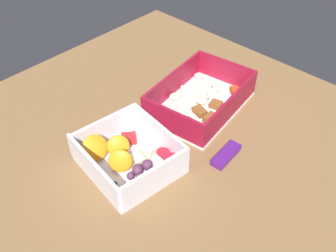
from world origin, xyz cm
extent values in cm
cube|color=brown|center=(0.00, 0.00, 1.00)|extent=(80.00, 80.00, 2.00)
cube|color=white|center=(-12.65, -0.11, 2.30)|extent=(23.45, 17.46, 0.60)
cube|color=maroon|center=(-23.10, -1.50, 5.34)|extent=(2.54, 14.68, 5.48)
cube|color=maroon|center=(-2.20, 1.28, 5.34)|extent=(2.54, 14.68, 5.48)
cube|color=maroon|center=(-13.58, 6.89, 5.34)|extent=(20.39, 3.30, 5.48)
cube|color=maroon|center=(-11.72, -7.11, 5.34)|extent=(20.39, 3.30, 5.48)
ellipsoid|color=beige|center=(-7.05, -0.52, 3.34)|extent=(1.86, 2.37, 1.06)
ellipsoid|color=beige|center=(-8.02, -3.59, 3.35)|extent=(2.23, 2.57, 1.07)
ellipsoid|color=beige|center=(-10.11, -1.00, 3.32)|extent=(2.50, 2.43, 1.03)
ellipsoid|color=beige|center=(-12.82, -0.29, 3.60)|extent=(3.06, 3.44, 1.43)
ellipsoid|color=beige|center=(-19.88, -6.41, 3.44)|extent=(2.72, 2.94, 1.21)
ellipsoid|color=beige|center=(-19.12, 0.13, 3.34)|extent=(2.57, 2.28, 1.06)
ellipsoid|color=beige|center=(-16.38, -4.71, 3.45)|extent=(2.62, 1.99, 1.21)
ellipsoid|color=beige|center=(-19.82, -3.53, 3.32)|extent=(2.47, 2.16, 1.03)
ellipsoid|color=beige|center=(-16.49, -0.72, 3.33)|extent=(2.55, 2.38, 1.05)
ellipsoid|color=beige|center=(-14.15, -2.17, 3.31)|extent=(2.40, 2.48, 1.02)
ellipsoid|color=beige|center=(-10.27, -5.14, 3.58)|extent=(3.27, 2.75, 1.39)
ellipsoid|color=beige|center=(-14.02, -5.73, 3.37)|extent=(1.78, 2.37, 1.10)
cube|color=brown|center=(-10.20, 1.67, 3.20)|extent=(2.70, 3.41, 1.20)
cube|color=brown|center=(-5.71, 2.13, 3.24)|extent=(2.71, 1.88, 1.27)
cube|color=brown|center=(-14.28, 2.76, 3.19)|extent=(2.74, 2.90, 1.18)
cube|color=brown|center=(-9.87, 4.79, 3.31)|extent=(3.04, 2.25, 1.41)
cube|color=red|center=(-20.41, 3.33, 3.35)|extent=(3.19, 3.44, 1.50)
cube|color=#387A33|center=(-10.17, -1.67, 2.70)|extent=(0.60, 0.40, 0.20)
cube|color=#387A33|center=(-15.14, -0.01, 2.70)|extent=(0.60, 0.40, 0.20)
cube|color=#387A33|center=(-19.30, -2.23, 2.70)|extent=(0.60, 0.40, 0.20)
cube|color=#387A33|center=(-4.76, 1.32, 2.70)|extent=(0.60, 0.40, 0.20)
cube|color=#387A33|center=(-19.52, -1.12, 2.70)|extent=(0.60, 0.40, 0.20)
cube|color=white|center=(9.00, 1.31, 2.30)|extent=(16.34, 17.56, 0.60)
cube|color=white|center=(2.17, 2.22, 5.31)|extent=(2.68, 15.74, 5.41)
cube|color=white|center=(15.83, 0.40, 5.31)|extent=(2.68, 15.74, 5.41)
cube|color=white|center=(10.00, 8.84, 5.31)|extent=(13.15, 2.34, 5.41)
cube|color=white|center=(7.99, -6.23, 5.31)|extent=(13.15, 2.34, 5.41)
ellipsoid|color=orange|center=(11.08, 1.43, 4.93)|extent=(5.08, 5.26, 4.46)
ellipsoid|color=orange|center=(12.13, -4.18, 5.01)|extent=(5.45, 4.89, 4.62)
ellipsoid|color=orange|center=(8.88, -1.64, 4.82)|extent=(5.24, 5.02, 4.24)
cube|color=#F4EACC|center=(4.58, 2.24, 3.48)|extent=(3.08, 2.40, 1.76)
cube|color=#F4EACC|center=(7.83, 2.26, 3.36)|extent=(2.37, 2.87, 1.53)
cube|color=red|center=(5.34, -2.84, 3.43)|extent=(3.45, 3.35, 1.66)
sphere|color=#562D4C|center=(7.91, 6.21, 3.37)|extent=(1.55, 1.55, 1.55)
sphere|color=#562D4C|center=(11.11, 7.01, 3.59)|extent=(1.98, 1.98, 1.98)
sphere|color=#562D4C|center=(9.69, 4.15, 3.58)|extent=(1.97, 1.97, 1.97)
sphere|color=#562D4C|center=(11.32, 4.11, 3.30)|extent=(1.41, 1.41, 1.41)
sphere|color=#562D4C|center=(10.43, 5.53, 3.36)|extent=(1.52, 1.52, 1.52)
sphere|color=#562D4C|center=(9.14, 7.50, 3.39)|extent=(1.59, 1.59, 1.59)
sphere|color=#562D4C|center=(7.76, 4.56, 3.59)|extent=(1.98, 1.98, 1.98)
cone|color=red|center=(4.27, 5.14, 3.59)|extent=(2.47, 2.47, 1.98)
cone|color=red|center=(4.69, 7.54, 3.78)|extent=(2.95, 2.95, 2.36)
sphere|color=navy|center=(13.51, 5.02, 3.11)|extent=(1.02, 1.02, 1.02)
sphere|color=navy|center=(14.23, 3.31, 3.09)|extent=(0.98, 0.98, 0.98)
sphere|color=navy|center=(14.89, 4.45, 3.13)|extent=(1.05, 1.05, 1.05)
sphere|color=navy|center=(15.36, 6.42, 3.18)|extent=(1.16, 1.16, 1.16)
sphere|color=navy|center=(14.47, 5.91, 3.18)|extent=(1.16, 1.16, 1.16)
sphere|color=navy|center=(12.58, 6.88, 3.08)|extent=(0.95, 0.95, 0.95)
cube|color=#51197A|center=(-4.50, 12.76, 2.60)|extent=(7.16, 2.91, 1.20)
camera|label=1|loc=(37.11, 37.09, 52.39)|focal=39.73mm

